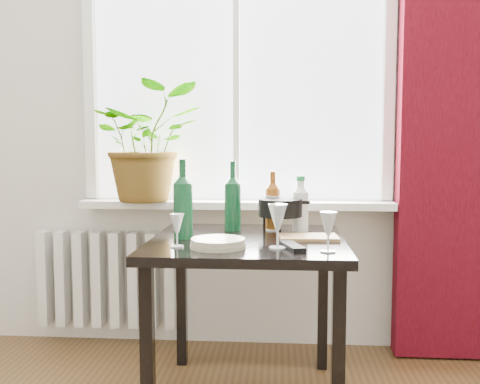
# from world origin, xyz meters

# --- Properties ---
(window) EXTENTS (1.72, 0.08, 1.62)m
(window) POSITION_xyz_m (0.00, 2.22, 1.60)
(window) COLOR white
(window) RESTS_ON ground
(windowsill) EXTENTS (1.72, 0.20, 0.04)m
(windowsill) POSITION_xyz_m (0.00, 2.15, 0.82)
(windowsill) COLOR white
(windowsill) RESTS_ON ground
(curtain) EXTENTS (0.50, 0.12, 2.56)m
(curtain) POSITION_xyz_m (1.12, 2.12, 1.30)
(curtain) COLOR #3A050D
(curtain) RESTS_ON ground
(radiator) EXTENTS (0.80, 0.10, 0.55)m
(radiator) POSITION_xyz_m (-0.75, 2.18, 0.38)
(radiator) COLOR silver
(radiator) RESTS_ON ground
(table) EXTENTS (0.85, 0.85, 0.74)m
(table) POSITION_xyz_m (0.10, 1.55, 0.65)
(table) COLOR black
(table) RESTS_ON ground
(potted_plant) EXTENTS (0.72, 0.67, 0.64)m
(potted_plant) POSITION_xyz_m (-0.48, 2.09, 1.17)
(potted_plant) COLOR #34771F
(potted_plant) RESTS_ON windowsill
(wine_bottle_left) EXTENTS (0.10, 0.10, 0.36)m
(wine_bottle_left) POSITION_xyz_m (-0.18, 1.53, 0.92)
(wine_bottle_left) COLOR #0B3D1E
(wine_bottle_left) RESTS_ON table
(wine_bottle_right) EXTENTS (0.08, 0.08, 0.34)m
(wine_bottle_right) POSITION_xyz_m (0.02, 1.77, 0.91)
(wine_bottle_right) COLOR #0B3A1D
(wine_bottle_right) RESTS_ON table
(bottle_amber) EXTENTS (0.09, 0.09, 0.29)m
(bottle_amber) POSITION_xyz_m (0.21, 1.80, 0.89)
(bottle_amber) COLOR #6C350C
(bottle_amber) RESTS_ON table
(cleaning_bottle) EXTENTS (0.08, 0.08, 0.27)m
(cleaning_bottle) POSITION_xyz_m (0.34, 1.77, 0.87)
(cleaning_bottle) COLOR white
(cleaning_bottle) RESTS_ON table
(wineglass_front_right) EXTENTS (0.10, 0.10, 0.18)m
(wineglass_front_right) POSITION_xyz_m (0.23, 1.33, 0.83)
(wineglass_front_right) COLOR silver
(wineglass_front_right) RESTS_ON table
(wineglass_far_right) EXTENTS (0.08, 0.08, 0.16)m
(wineglass_far_right) POSITION_xyz_m (0.43, 1.27, 0.82)
(wineglass_far_right) COLOR silver
(wineglass_far_right) RESTS_ON table
(wineglass_back_center) EXTENTS (0.08, 0.08, 0.17)m
(wineglass_back_center) POSITION_xyz_m (0.21, 1.78, 0.83)
(wineglass_back_center) COLOR silver
(wineglass_back_center) RESTS_ON table
(wineglass_back_left) EXTENTS (0.08, 0.08, 0.19)m
(wineglass_back_left) POSITION_xyz_m (0.01, 1.81, 0.83)
(wineglass_back_left) COLOR #B7BCC6
(wineglass_back_left) RESTS_ON table
(wineglass_front_left) EXTENTS (0.07, 0.07, 0.14)m
(wineglass_front_left) POSITION_xyz_m (-0.17, 1.33, 0.81)
(wineglass_front_left) COLOR silver
(wineglass_front_left) RESTS_ON table
(plate_stack) EXTENTS (0.30, 0.30, 0.04)m
(plate_stack) POSITION_xyz_m (-0.01, 1.33, 0.76)
(plate_stack) COLOR beige
(plate_stack) RESTS_ON table
(fondue_pot) EXTENTS (0.24, 0.21, 0.16)m
(fondue_pot) POSITION_xyz_m (0.24, 1.72, 0.82)
(fondue_pot) COLOR black
(fondue_pot) RESTS_ON table
(tv_remote) EXTENTS (0.11, 0.19, 0.02)m
(tv_remote) POSITION_xyz_m (0.29, 1.33, 0.75)
(tv_remote) COLOR black
(tv_remote) RESTS_ON table
(cutting_board) EXTENTS (0.26, 0.18, 0.01)m
(cutting_board) POSITION_xyz_m (0.37, 1.56, 0.75)
(cutting_board) COLOR #A57C4A
(cutting_board) RESTS_ON table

